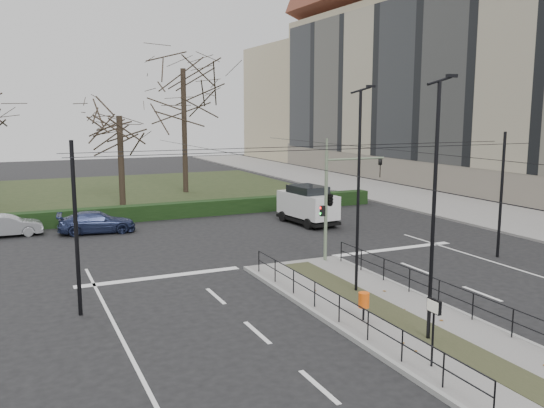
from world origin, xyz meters
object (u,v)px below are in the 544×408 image
Objects in this scene: white_van at (308,204)px; bare_tree_center at (183,78)px; streetlamp_median_far at (359,189)px; streetlamp_median_near at (434,209)px; parked_car_third at (97,222)px; info_panel at (434,314)px; traffic_light at (332,197)px; parked_car_second at (7,226)px; bare_tree_near at (119,122)px; litter_bin at (364,300)px.

bare_tree_center reaches higher than white_van.
streetlamp_median_near is at bearing -96.96° from streetlamp_median_far.
white_van reaches higher than parked_car_third.
info_panel is 0.24× the size of streetlamp_median_near.
traffic_light is 1.34× the size of parked_car_second.
traffic_light is at bearing -132.07° from parked_car_second.
bare_tree_near is (-2.59, 31.00, 4.53)m from info_panel.
streetlamp_median_far is at bearing -79.86° from bare_tree_near.
bare_tree_near is (-6.25, -5.07, -3.57)m from bare_tree_center.
bare_tree_center is at bearing 84.05° from litter_bin.
traffic_light reaches higher than parked_car_second.
streetlamp_median_near is (0.91, -2.14, 3.32)m from litter_bin.
white_van is at bearing -102.22° from parked_car_second.
traffic_light is 0.64× the size of streetlamp_median_near.
streetlamp_median_near reaches higher than info_panel.
streetlamp_median_far is 21.09m from parked_car_second.
traffic_light reaches higher than litter_bin.
info_panel is at bearing -106.72° from traffic_light.
parked_car_second is 0.87× the size of parked_car_third.
bare_tree_near is (7.75, 7.63, 5.53)m from parked_car_second.
white_van reaches higher than litter_bin.
traffic_light is 11.55m from info_panel.
bare_tree_center is at bearing 89.19° from traffic_light.
bare_tree_center reaches higher than parked_car_second.
parked_car_second reaches higher than litter_bin.
traffic_light is 1.08× the size of white_van.
traffic_light is 8.19m from litter_bin.
parked_car_third is (-7.43, 15.81, -3.45)m from streetlamp_median_far.
litter_bin is 0.11× the size of bare_tree_near.
parked_car_second is at bearing 137.75° from traffic_light.
info_panel is 37.14m from bare_tree_center.
white_van is at bearing 69.58° from streetlamp_median_far.
parked_car_second is 12.20m from bare_tree_near.
parked_car_third is 10.76m from bare_tree_near.
traffic_light reaches higher than white_van.
litter_bin is at bearing -83.99° from bare_tree_near.
bare_tree_center is (-3.04, 16.45, 8.46)m from white_van.
streetlamp_median_far is 1.79× the size of parked_car_third.
streetlamp_median_far is at bearing -110.42° from white_van.
streetlamp_median_far is (0.60, 4.91, -0.05)m from streetlamp_median_near.
parked_car_second is at bearing 117.88° from streetlamp_median_near.
bare_tree_near reaches higher than litter_bin.
parked_car_second is at bearing 125.68° from streetlamp_median_far.
parked_car_second is (-10.34, 23.36, -1.00)m from info_panel.
bare_tree_center reaches higher than streetlamp_median_near.
streetlamp_median_near is 19.09m from white_van.
traffic_light is at bearing 77.42° from streetlamp_median_near.
bare_tree_center is (13.99, 12.70, 9.09)m from parked_car_second.
streetlamp_median_near reaches higher than streetlamp_median_far.
streetlamp_median_far is at bearing -93.59° from bare_tree_center.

